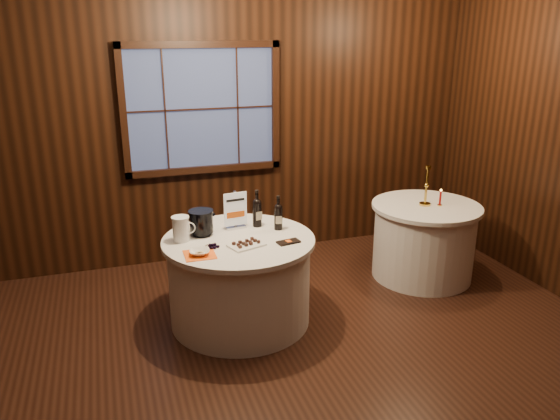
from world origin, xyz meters
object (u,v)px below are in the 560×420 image
object	(u,v)px
ice_bucket	(201,222)
grape_bunch	(213,246)
sign_stand	(235,216)
red_candle	(440,199)
port_bottle_left	(257,211)
chocolate_box	(288,242)
main_table	(240,280)
brass_candlestick	(426,191)
cracker_bowl	(200,252)
side_table	(424,240)
port_bottle_right	(278,215)
glass_pitcher	(181,229)
chocolate_plate	(246,244)

from	to	relation	value
ice_bucket	grape_bunch	size ratio (longest dim) A/B	1.34
sign_stand	red_candle	xyz separation A→B (m)	(2.07, -0.01, -0.05)
port_bottle_left	ice_bucket	distance (m)	0.51
sign_stand	chocolate_box	bearing A→B (deg)	-62.27
main_table	brass_candlestick	distance (m)	2.07
port_bottle_left	brass_candlestick	distance (m)	1.75
cracker_bowl	port_bottle_left	bearing A→B (deg)	38.82
grape_bunch	brass_candlestick	world-z (taller)	brass_candlestick
side_table	port_bottle_left	bearing A→B (deg)	-177.92
ice_bucket	cracker_bowl	xyz separation A→B (m)	(-0.09, -0.43, -0.09)
ice_bucket	port_bottle_right	bearing A→B (deg)	-6.57
glass_pitcher	chocolate_plate	bearing A→B (deg)	-21.49
main_table	red_candle	world-z (taller)	red_candle
main_table	red_candle	size ratio (longest dim) A/B	7.50
chocolate_box	cracker_bowl	size ratio (longest dim) A/B	1.20
side_table	cracker_bowl	size ratio (longest dim) A/B	6.93
port_bottle_right	port_bottle_left	bearing A→B (deg)	150.18
chocolate_plate	cracker_bowl	xyz separation A→B (m)	(-0.39, -0.06, 0.01)
chocolate_box	grape_bunch	size ratio (longest dim) A/B	1.16
sign_stand	ice_bucket	world-z (taller)	sign_stand
grape_bunch	red_candle	world-z (taller)	red_candle
glass_pitcher	main_table	bearing A→B (deg)	-2.73
chocolate_plate	cracker_bowl	distance (m)	0.40
red_candle	ice_bucket	bearing A→B (deg)	-178.61
port_bottle_left	red_candle	world-z (taller)	port_bottle_left
main_table	glass_pitcher	xyz separation A→B (m)	(-0.46, 0.09, 0.49)
side_table	main_table	bearing A→B (deg)	-171.47
port_bottle_left	ice_bucket	xyz separation A→B (m)	(-0.51, -0.06, -0.03)
red_candle	cracker_bowl	bearing A→B (deg)	-168.95
side_table	port_bottle_left	distance (m)	1.85
glass_pitcher	brass_candlestick	xyz separation A→B (m)	(2.44, 0.21, 0.04)
sign_stand	brass_candlestick	xyz separation A→B (m)	(1.94, 0.05, 0.03)
main_table	port_bottle_left	distance (m)	0.62
sign_stand	port_bottle_right	distance (m)	0.38
chocolate_box	brass_candlestick	xyz separation A→B (m)	(1.61, 0.53, 0.14)
ice_bucket	chocolate_box	distance (m)	0.77
port_bottle_right	side_table	bearing A→B (deg)	18.43
main_table	red_candle	bearing A→B (deg)	6.38
red_candle	grape_bunch	bearing A→B (deg)	-170.76
chocolate_box	glass_pitcher	size ratio (longest dim) A/B	0.89
chocolate_box	brass_candlestick	world-z (taller)	brass_candlestick
ice_bucket	red_candle	distance (m)	2.38
main_table	cracker_bowl	distance (m)	0.60
port_bottle_left	grape_bunch	world-z (taller)	port_bottle_left
port_bottle_left	grape_bunch	size ratio (longest dim) A/B	2.06
port_bottle_left	chocolate_box	bearing A→B (deg)	-84.31
sign_stand	port_bottle_right	xyz separation A→B (m)	(0.35, -0.14, 0.02)
side_table	glass_pitcher	world-z (taller)	glass_pitcher
main_table	brass_candlestick	size ratio (longest dim) A/B	3.19
brass_candlestick	grape_bunch	bearing A→B (deg)	-168.66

